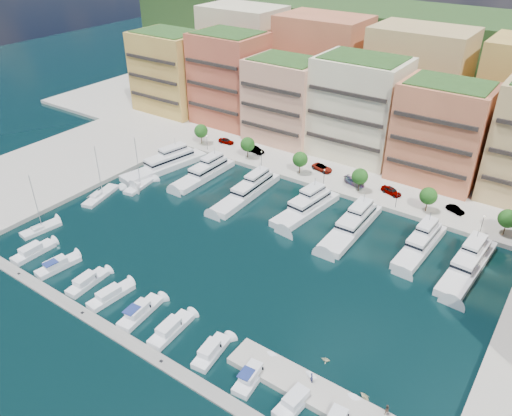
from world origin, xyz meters
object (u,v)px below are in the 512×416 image
(tree_3, at_px, (360,176))
(tree_5, at_px, (508,219))
(lamppost_3, at_px, (397,196))
(cruiser_0, at_px, (33,252))
(car_3, at_px, (355,182))
(person_0, at_px, (312,377))
(tender_3, at_px, (365,396))
(sailboat_1, at_px, (101,196))
(car_1, at_px, (255,150))
(tree_1, at_px, (248,144))
(sailboat_2, at_px, (139,186))
(yacht_0, at_px, (167,164))
(sailboat_0, at_px, (41,229))
(cruiser_8, at_px, (296,400))
(yacht_2, at_px, (249,190))
(cruiser_3, at_px, (111,296))
(yacht_6, at_px, (469,263))
(car_5, at_px, (455,209))
(tree_2, at_px, (300,159))
(lamppost_2, at_px, (324,175))
(tree_0, at_px, (201,131))
(lamppost_1, at_px, (261,156))
(tender_1, at_px, (326,359))
(cruiser_6, at_px, (211,352))
(lamppost_0, at_px, (207,140))
(cruiser_4, at_px, (140,312))
(cruiser_1, at_px, (58,266))
(tree_4, at_px, (428,196))
(yacht_3, at_px, (308,206))
(yacht_1, at_px, (205,173))
(person_1, at_px, (386,410))
(car_2, at_px, (322,168))
(car_4, at_px, (391,191))
(yacht_4, at_px, (353,225))
(cruiser_2, at_px, (87,282))
(lamppost_4, at_px, (483,221))
(car_0, at_px, (226,141))
(yacht_5, at_px, (421,243))

(tree_3, distance_m, tree_5, 32.00)
(lamppost_3, relative_size, cruiser_0, 0.50)
(car_3, xyz_separation_m, person_0, (20.35, -56.73, 0.07))
(tree_3, xyz_separation_m, tender_3, (25.28, -52.07, -4.32))
(sailboat_1, distance_m, car_1, 42.66)
(tree_1, relative_size, sailboat_2, 0.43)
(tree_3, xyz_separation_m, yacht_0, (-46.54, -15.43, -3.53))
(sailboat_0, bearing_deg, cruiser_8, -5.09)
(yacht_2, distance_m, sailboat_2, 26.82)
(cruiser_0, height_order, cruiser_3, same)
(yacht_0, xyz_separation_m, sailboat_2, (1.78, -11.76, -0.89))
(yacht_6, relative_size, car_5, 5.21)
(tree_2, xyz_separation_m, lamppost_2, (8.00, -2.30, -0.92))
(tree_0, height_order, lamppost_1, tree_0)
(sailboat_2, height_order, tender_1, sailboat_2)
(cruiser_6, bearing_deg, car_1, 119.63)
(lamppost_0, distance_m, cruiser_4, 64.40)
(lamppost_2, bearing_deg, tree_3, 16.04)
(tree_1, height_order, cruiser_1, tree_1)
(tree_4, distance_m, yacht_6, 19.54)
(tree_4, relative_size, lamppost_3, 1.35)
(yacht_3, bearing_deg, yacht_6, -1.35)
(lamppost_3, distance_m, yacht_1, 46.78)
(yacht_6, height_order, car_5, yacht_6)
(lamppost_2, xyz_separation_m, cruiser_8, (26.01, -55.78, -3.28))
(yacht_3, height_order, tender_3, yacht_3)
(tree_0, xyz_separation_m, car_3, (45.94, 2.20, -2.96))
(tree_3, relative_size, car_5, 1.38)
(sailboat_2, distance_m, person_1, 78.16)
(cruiser_4, distance_m, sailboat_1, 42.85)
(tree_1, bearing_deg, tree_5, 0.00)
(lamppost_3, bearing_deg, yacht_6, -32.12)
(tree_3, height_order, car_2, tree_3)
(tree_4, distance_m, lamppost_2, 24.13)
(yacht_0, height_order, car_4, yacht_0)
(yacht_4, bearing_deg, cruiser_3, -119.50)
(lamppost_1, bearing_deg, cruiser_0, -105.58)
(yacht_4, bearing_deg, person_1, -59.16)
(tree_1, xyz_separation_m, cruiser_3, (12.77, -58.09, -4.20))
(lamppost_3, height_order, cruiser_0, lamppost_3)
(tree_5, distance_m, cruiser_2, 81.82)
(car_2, bearing_deg, lamppost_4, -86.80)
(yacht_3, relative_size, sailboat_2, 1.50)
(yacht_3, bearing_deg, tree_2, 126.82)
(cruiser_3, bearing_deg, tree_4, 58.76)
(cruiser_1, relative_size, car_5, 2.07)
(car_1, distance_m, person_1, 83.43)
(person_1, bearing_deg, car_0, -71.35)
(tree_0, relative_size, cruiser_6, 0.74)
(yacht_5, height_order, car_4, yacht_5)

